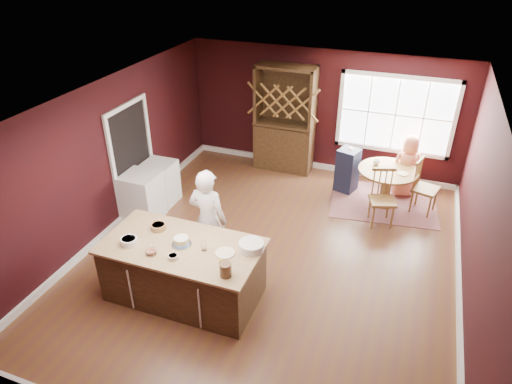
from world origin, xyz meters
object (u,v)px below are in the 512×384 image
high_chair (347,169)px  chair_north (408,168)px  dryer (160,183)px  toddler (353,154)px  layer_cake (181,241)px  chair_east (426,187)px  dining_table (387,179)px  chair_south (383,198)px  baker (208,220)px  seated_woman (407,166)px  kitchen_island (184,271)px  washer (142,197)px  hutch (285,119)px

high_chair → chair_north: bearing=42.8°
dryer → toddler: bearing=28.2°
layer_cake → chair_east: 4.91m
dining_table → chair_south: bearing=-88.8°
baker → seated_woman: size_ratio=1.33×
chair_north → kitchen_island: bearing=54.4°
chair_east → chair_north: 0.98m
toddler → washer: (-3.47, -2.50, -0.35)m
kitchen_island → dryer: kitchen_island is taller
dining_table → chair_east: bearing=-5.3°
dining_table → chair_north: (0.36, 0.83, -0.08)m
layer_cake → chair_north: 5.41m
seated_woman → dryer: size_ratio=1.50×
chair_north → baker: bearing=49.9°
baker → layer_cake: bearing=88.2°
chair_north → dryer: size_ratio=1.04×
toddler → washer: toddler is taller
chair_north → toddler: toddler is taller
high_chair → washer: (-3.40, -2.41, -0.02)m
seated_woman → dryer: seated_woman is taller
chair_south → toddler: chair_south is taller
kitchen_island → dining_table: kitchen_island is taller
chair_south → dryer: 4.30m
washer → dryer: size_ratio=1.07×
washer → kitchen_island: bearing=-42.9°
washer → chair_south: bearing=17.8°
chair_east → dining_table: bearing=100.1°
layer_cake → kitchen_island: bearing=-105.3°
baker → chair_south: (2.45, 2.19, -0.33)m
seated_woman → chair_north: bearing=-112.4°
baker → toddler: 3.73m
toddler → hutch: bearing=164.7°
kitchen_island → dining_table: 4.51m
high_chair → dryer: size_ratio=1.12×
kitchen_island → chair_south: 3.89m
chair_south → hutch: size_ratio=0.46×
kitchen_island → baker: baker is taller
chair_east → hutch: bearing=89.9°
dryer → high_chair: bearing=27.5°
hutch → chair_north: bearing=0.7°
dryer → dining_table: bearing=19.7°
high_chair → dryer: 3.83m
seated_woman → washer: seated_woman is taller
dining_table → chair_north: 0.90m
kitchen_island → washer: size_ratio=2.46×
dining_table → washer: 4.73m
kitchen_island → dryer: size_ratio=2.62×
chair_south → layer_cake: bearing=-148.7°
kitchen_island → chair_north: bearing=58.2°
chair_east → dryer: chair_east is taller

